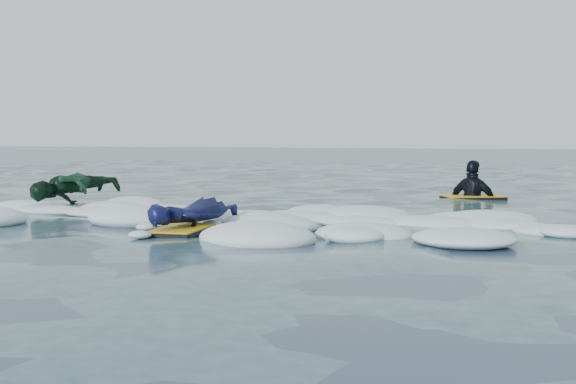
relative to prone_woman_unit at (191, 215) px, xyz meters
The scene contains 5 objects.
ground 0.40m from the prone_woman_unit, 42.49° to the right, with size 120.00×120.00×0.00m, color #1C2F45.
foam_band 0.85m from the prone_woman_unit, 71.64° to the left, with size 12.00×3.10×0.30m, color white, non-canonical shape.
prone_woman_unit is the anchor object (origin of this frame).
prone_child_unit 3.16m from the prone_woman_unit, 150.48° to the left, with size 1.07×1.52×0.54m.
waiting_rider_unit 5.91m from the prone_woman_unit, 63.90° to the left, with size 1.17×0.97×1.53m.
Camera 1 is at (3.59, -7.06, 1.08)m, focal length 45.00 mm.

